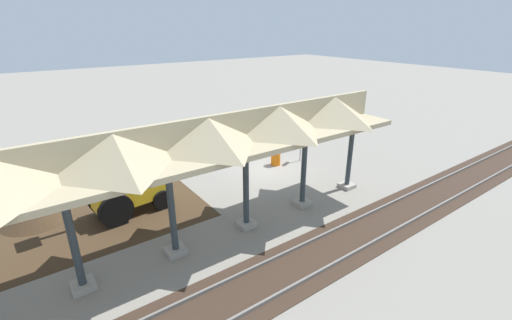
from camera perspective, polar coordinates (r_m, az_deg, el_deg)
The scene contains 8 objects.
ground_plane at distance 19.96m, azimuth 1.80°, elevation -1.35°, with size 120.00×120.00×0.00m, color gray.
dirt_work_zone at distance 16.96m, azimuth -26.39°, elevation -8.15°, with size 9.61×7.00×0.01m, color #42301E.
platform_canopy at distance 11.38m, azimuth -14.92°, elevation 2.35°, with size 19.88×3.20×4.90m.
rail_tracks at distance 15.32m, azimuth 19.51°, elevation -10.16°, with size 60.00×2.58×0.15m.
stop_sign at distance 20.67m, azimuth 7.52°, elevation 4.03°, with size 0.66×0.43×2.24m.
backhoe at distance 15.85m, azimuth -20.68°, elevation -4.12°, with size 5.18×1.95×2.82m.
dirt_mound at distance 17.68m, azimuth -32.67°, elevation -8.23°, with size 5.67×5.67×2.16m, color #42301E.
traffic_barrel at distance 20.31m, azimuth 3.30°, elevation 0.40°, with size 0.56×0.56×0.90m, color orange.
Camera 1 is at (11.22, 14.57, 7.76)m, focal length 24.00 mm.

